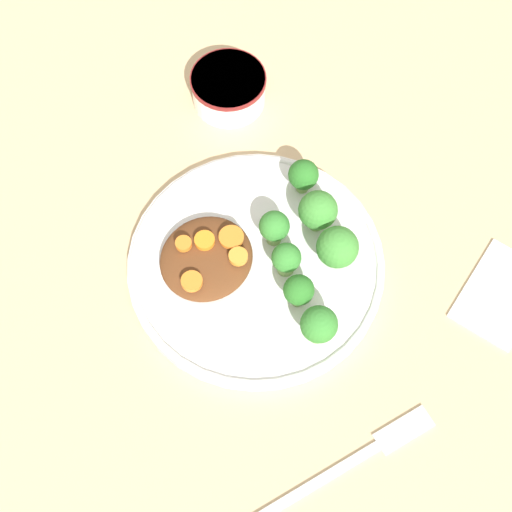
{
  "coord_description": "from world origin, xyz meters",
  "views": [
    {
      "loc": [
        0.28,
        0.19,
        0.73
      ],
      "look_at": [
        0.0,
        0.0,
        0.03
      ],
      "focal_mm": 50.0,
      "sensor_mm": 36.0,
      "label": 1
    }
  ],
  "objects_px": {
    "dip_bowl": "(229,87)",
    "napkin": "(501,293)",
    "fork": "(362,455)",
    "plate": "(256,264)"
  },
  "relations": [
    {
      "from": "plate",
      "to": "napkin",
      "type": "bearing_deg",
      "value": 118.19
    },
    {
      "from": "dip_bowl",
      "to": "fork",
      "type": "distance_m",
      "value": 0.46
    },
    {
      "from": "dip_bowl",
      "to": "napkin",
      "type": "distance_m",
      "value": 0.41
    },
    {
      "from": "plate",
      "to": "fork",
      "type": "bearing_deg",
      "value": 62.16
    },
    {
      "from": "dip_bowl",
      "to": "plate",
      "type": "bearing_deg",
      "value": 43.38
    },
    {
      "from": "plate",
      "to": "dip_bowl",
      "type": "xyz_separation_m",
      "value": [
        -0.17,
        -0.16,
        0.01
      ]
    },
    {
      "from": "dip_bowl",
      "to": "fork",
      "type": "relative_size",
      "value": 0.49
    },
    {
      "from": "fork",
      "to": "napkin",
      "type": "bearing_deg",
      "value": 17.1
    },
    {
      "from": "dip_bowl",
      "to": "napkin",
      "type": "xyz_separation_m",
      "value": [
        0.04,
        0.4,
        -0.02
      ]
    },
    {
      "from": "dip_bowl",
      "to": "fork",
      "type": "xyz_separation_m",
      "value": [
        0.28,
        0.37,
        -0.02
      ]
    }
  ]
}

